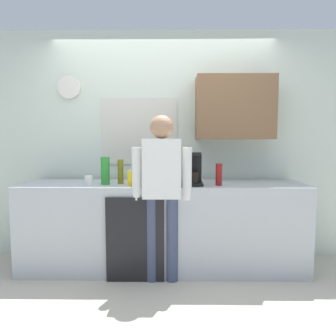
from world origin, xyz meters
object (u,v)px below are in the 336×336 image
(bottle_red_vinegar, at_px, (219,175))
(bottle_green_wine, at_px, (149,168))
(bottle_dark_sauce, at_px, (185,172))
(bottle_amber_beer, at_px, (169,172))
(bottle_olive_oil, at_px, (121,172))
(person_at_sink, at_px, (162,184))
(cup_blue_mug, at_px, (164,180))
(bottle_clear_soda, at_px, (105,171))
(cup_white_mug, at_px, (89,180))
(coffee_maker, at_px, (192,171))
(dish_soap, at_px, (130,178))

(bottle_red_vinegar, distance_m, bottle_green_wine, 0.75)
(bottle_dark_sauce, bearing_deg, bottle_amber_beer, -132.28)
(bottle_olive_oil, bearing_deg, person_at_sink, -30.14)
(bottle_olive_oil, relative_size, cup_blue_mug, 2.50)
(bottle_dark_sauce, xyz_separation_m, cup_blue_mug, (-0.23, -0.37, -0.04))
(bottle_olive_oil, distance_m, cup_blue_mug, 0.47)
(bottle_clear_soda, bearing_deg, bottle_dark_sauce, 20.96)
(bottle_amber_beer, bearing_deg, cup_white_mug, -168.19)
(bottle_dark_sauce, bearing_deg, bottle_olive_oil, -158.39)
(bottle_olive_oil, distance_m, bottle_clear_soda, 0.16)
(bottle_red_vinegar, relative_size, cup_white_mug, 2.32)
(coffee_maker, distance_m, cup_blue_mug, 0.30)
(bottle_clear_soda, height_order, cup_white_mug, bottle_clear_soda)
(bottle_clear_soda, relative_size, dish_soap, 1.56)
(coffee_maker, distance_m, bottle_red_vinegar, 0.26)
(coffee_maker, bearing_deg, bottle_red_vinegar, -7.51)
(bottle_olive_oil, height_order, dish_soap, bottle_olive_oil)
(bottle_olive_oil, bearing_deg, coffee_maker, -6.11)
(coffee_maker, xyz_separation_m, dish_soap, (-0.62, -0.07, -0.07))
(cup_blue_mug, bearing_deg, cup_white_mug, 179.77)
(bottle_dark_sauce, distance_m, dish_soap, 0.70)
(bottle_amber_beer, bearing_deg, bottle_clear_soda, -169.71)
(bottle_dark_sauce, relative_size, bottle_amber_beer, 0.78)
(bottle_red_vinegar, relative_size, bottle_olive_oil, 0.88)
(cup_blue_mug, distance_m, dish_soap, 0.34)
(bottle_red_vinegar, height_order, cup_white_mug, bottle_red_vinegar)
(bottle_dark_sauce, xyz_separation_m, bottle_amber_beer, (-0.18, -0.20, 0.03))
(bottle_dark_sauce, bearing_deg, bottle_green_wine, -158.63)
(coffee_maker, distance_m, bottle_amber_beer, 0.28)
(coffee_maker, height_order, bottle_red_vinegar, coffee_maker)
(bottle_dark_sauce, height_order, cup_blue_mug, bottle_dark_sauce)
(bottle_green_wine, distance_m, cup_blue_mug, 0.29)
(bottle_red_vinegar, height_order, bottle_olive_oil, bottle_olive_oil)
(bottle_amber_beer, height_order, cup_blue_mug, bottle_amber_beer)
(bottle_amber_beer, bearing_deg, bottle_red_vinegar, -20.20)
(coffee_maker, bearing_deg, bottle_clear_soda, 177.97)
(bottle_green_wine, xyz_separation_m, bottle_amber_beer, (0.21, -0.05, -0.03))
(cup_white_mug, bearing_deg, cup_blue_mug, -0.23)
(bottle_red_vinegar, xyz_separation_m, bottle_dark_sauce, (-0.32, 0.38, -0.02))
(coffee_maker, xyz_separation_m, bottle_amber_beer, (-0.24, 0.15, -0.03))
(bottle_clear_soda, relative_size, person_at_sink, 0.17)
(bottle_amber_beer, xyz_separation_m, cup_white_mug, (-0.80, -0.17, -0.07))
(coffee_maker, distance_m, bottle_clear_soda, 0.89)
(cup_white_mug, bearing_deg, dish_soap, -7.34)
(coffee_maker, xyz_separation_m, bottle_green_wine, (-0.45, 0.19, 0.00))
(dish_soap, bearing_deg, cup_white_mug, 172.66)
(bottle_red_vinegar, distance_m, dish_soap, 0.88)
(cup_white_mug, distance_m, cup_blue_mug, 0.76)
(bottle_clear_soda, distance_m, dish_soap, 0.29)
(bottle_clear_soda, height_order, cup_blue_mug, bottle_clear_soda)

